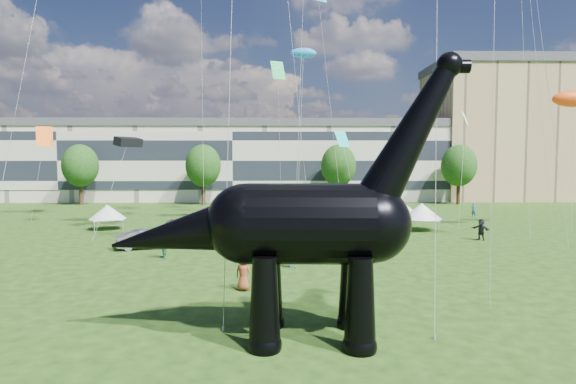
{
  "coord_description": "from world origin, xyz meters",
  "views": [
    {
      "loc": [
        -0.81,
        -18.16,
        6.82
      ],
      "look_at": [
        -0.32,
        8.0,
        5.0
      ],
      "focal_mm": 30.0,
      "sensor_mm": 36.0,
      "label": 1
    }
  ],
  "objects": [
    {
      "name": "ground",
      "position": [
        0.0,
        0.0,
        0.0
      ],
      "size": [
        220.0,
        220.0,
        0.0
      ],
      "primitive_type": "plane",
      "color": "#16330C",
      "rests_on": "ground"
    },
    {
      "name": "terrace_row",
      "position": [
        -8.0,
        62.0,
        6.0
      ],
      "size": [
        78.0,
        11.0,
        12.0
      ],
      "primitive_type": "cube",
      "color": "beige",
      "rests_on": "ground"
    },
    {
      "name": "apartment_block",
      "position": [
        40.0,
        65.0,
        11.0
      ],
      "size": [
        28.0,
        18.0,
        22.0
      ],
      "primitive_type": "cube",
      "color": "tan",
      "rests_on": "ground"
    },
    {
      "name": "tree_far_left",
      "position": [
        -30.0,
        53.0,
        6.29
      ],
      "size": [
        5.2,
        5.2,
        9.44
      ],
      "color": "#382314",
      "rests_on": "ground"
    },
    {
      "name": "tree_mid_left",
      "position": [
        -12.0,
        53.0,
        6.29
      ],
      "size": [
        5.2,
        5.2,
        9.44
      ],
      "color": "#382314",
      "rests_on": "ground"
    },
    {
      "name": "tree_mid_right",
      "position": [
        8.0,
        53.0,
        6.29
      ],
      "size": [
        5.2,
        5.2,
        9.44
      ],
      "color": "#382314",
      "rests_on": "ground"
    },
    {
      "name": "tree_far_right",
      "position": [
        26.0,
        53.0,
        6.29
      ],
      "size": [
        5.2,
        5.2,
        9.44
      ],
      "color": "#382314",
      "rests_on": "ground"
    },
    {
      "name": "dinosaur_sculpture",
      "position": [
        -0.19,
        -0.28,
        4.19
      ],
      "size": [
        13.57,
        3.85,
        11.11
      ],
      "rotation": [
        0.0,
        0.0,
        -0.04
      ],
      "color": "black",
      "rests_on": "ground"
    },
    {
      "name": "car_silver",
      "position": [
        -10.06,
        26.02,
        0.66
      ],
      "size": [
        3.36,
        4.14,
        1.33
      ],
      "primitive_type": "imported",
      "rotation": [
        0.0,
        0.0,
        0.54
      ],
      "color": "#A6A5AA",
      "rests_on": "ground"
    },
    {
      "name": "car_grey",
      "position": [
        -10.92,
        18.15,
        0.72
      ],
      "size": [
        4.64,
        2.92,
        1.44
      ],
      "primitive_type": "imported",
      "rotation": [
        0.0,
        0.0,
        1.92
      ],
      "color": "gray",
      "rests_on": "ground"
    },
    {
      "name": "car_white",
      "position": [
        -3.59,
        26.66,
        0.75
      ],
      "size": [
        5.83,
        3.67,
        1.5
      ],
      "primitive_type": "imported",
      "rotation": [
        0.0,
        0.0,
        1.8
      ],
      "color": "silver",
      "rests_on": "ground"
    },
    {
      "name": "car_dark",
      "position": [
        8.26,
        22.9,
        0.7
      ],
      "size": [
        4.3,
        5.15,
        1.41
      ],
      "primitive_type": "imported",
      "rotation": [
        0.0,
        0.0,
        -0.58
      ],
      "color": "#595960",
      "rests_on": "ground"
    },
    {
      "name": "gazebo_near",
      "position": [
        11.69,
        31.83,
        1.87
      ],
      "size": [
        4.65,
        4.65,
        2.66
      ],
      "rotation": [
        0.0,
        0.0,
        0.26
      ],
      "color": "silver",
      "rests_on": "ground"
    },
    {
      "name": "gazebo_far",
      "position": [
        12.71,
        26.91,
        1.83
      ],
      "size": [
        4.25,
        4.25,
        2.61
      ],
      "rotation": [
        0.0,
        0.0,
        -0.15
      ],
      "color": "white",
      "rests_on": "ground"
    },
    {
      "name": "gazebo_left",
      "position": [
        -17.34,
        28.16,
        1.68
      ],
      "size": [
        4.52,
        4.52,
        2.4
      ],
      "rotation": [
        0.0,
        0.0,
        0.41
      ],
      "color": "silver",
      "rests_on": "ground"
    },
    {
      "name": "visitors",
      "position": [
        -0.74,
        19.54,
        0.9
      ],
      "size": [
        49.9,
        31.64,
        1.9
      ],
      "color": "#285394",
      "rests_on": "ground"
    }
  ]
}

